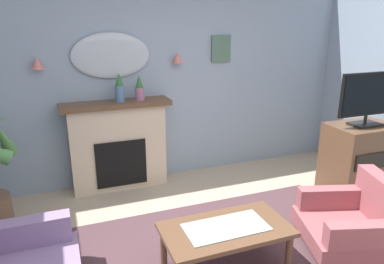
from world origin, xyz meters
name	(u,v)px	position (x,y,z in m)	size (l,w,h in m)	color
wall_back	(160,79)	(0.00, 2.46, 1.37)	(6.41, 0.10, 2.74)	#8C9EB2
fireplace	(119,146)	(-0.65, 2.23, 0.57)	(1.36, 0.36, 1.16)	beige
mantel_vase_left	(119,88)	(-0.60, 2.21, 1.33)	(0.11, 0.11, 0.36)	#4C7093
mantel_vase_right	(139,89)	(-0.35, 2.21, 1.31)	(0.12, 0.12, 0.32)	#9E6084
wall_mirror	(111,56)	(-0.65, 2.38, 1.71)	(0.96, 0.06, 0.56)	#B2BCC6
wall_sconce_left	(37,63)	(-1.50, 2.33, 1.66)	(0.14, 0.14, 0.14)	#D17066
wall_sconce_right	(178,58)	(0.20, 2.33, 1.66)	(0.14, 0.14, 0.14)	#D17066
framed_picture	(221,49)	(0.85, 2.39, 1.75)	(0.28, 0.03, 0.36)	#4C6B56
coffee_table	(226,233)	(-0.09, 0.21, 0.38)	(1.10, 0.60, 0.45)	brown
armchair_by_coffee_table	(357,220)	(1.23, 0.07, 0.31)	(1.02, 1.01, 0.71)	#934C51
tv_cabinet	(358,159)	(2.16, 1.01, 0.45)	(0.80, 0.57, 0.90)	brown
tv_flatscreen	(369,98)	(2.16, 0.99, 1.25)	(0.84, 0.24, 0.65)	black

